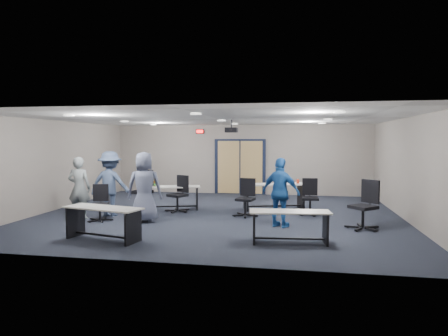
% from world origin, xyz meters
% --- Properties ---
extents(floor, '(10.00, 10.00, 0.00)m').
position_xyz_m(floor, '(0.00, 0.00, 0.00)').
color(floor, black).
rests_on(floor, ground).
extents(back_wall, '(10.00, 0.04, 2.70)m').
position_xyz_m(back_wall, '(0.00, 4.50, 1.35)').
color(back_wall, gray).
rests_on(back_wall, floor).
extents(front_wall, '(10.00, 0.04, 2.70)m').
position_xyz_m(front_wall, '(0.00, -4.50, 1.35)').
color(front_wall, gray).
rests_on(front_wall, floor).
extents(left_wall, '(0.04, 9.00, 2.70)m').
position_xyz_m(left_wall, '(-5.00, 0.00, 1.35)').
color(left_wall, gray).
rests_on(left_wall, floor).
extents(right_wall, '(0.04, 9.00, 2.70)m').
position_xyz_m(right_wall, '(5.00, 0.00, 1.35)').
color(right_wall, gray).
rests_on(right_wall, floor).
extents(ceiling, '(10.00, 9.00, 0.04)m').
position_xyz_m(ceiling, '(0.00, 0.00, 2.70)').
color(ceiling, silver).
rests_on(ceiling, back_wall).
extents(double_door, '(2.00, 0.07, 2.20)m').
position_xyz_m(double_door, '(0.00, 4.46, 1.05)').
color(double_door, black).
rests_on(double_door, back_wall).
extents(exit_sign, '(0.32, 0.07, 0.18)m').
position_xyz_m(exit_sign, '(-1.60, 4.44, 2.45)').
color(exit_sign, black).
rests_on(exit_sign, back_wall).
extents(ceiling_projector, '(0.35, 0.32, 0.37)m').
position_xyz_m(ceiling_projector, '(0.30, 0.50, 2.40)').
color(ceiling_projector, black).
rests_on(ceiling_projector, ceiling).
extents(ceiling_can_lights, '(6.24, 5.74, 0.02)m').
position_xyz_m(ceiling_can_lights, '(0.00, 0.25, 2.67)').
color(ceiling_can_lights, white).
rests_on(ceiling_can_lights, ceiling).
extents(table_front_left, '(1.81, 0.96, 0.70)m').
position_xyz_m(table_front_left, '(-1.84, -3.21, 0.48)').
color(table_front_left, beige).
rests_on(table_front_left, floor).
extents(table_front_right, '(1.68, 0.72, 0.66)m').
position_xyz_m(table_front_right, '(2.04, -2.78, 0.45)').
color(table_front_right, beige).
rests_on(table_front_right, floor).
extents(table_back_left, '(1.85, 1.04, 0.97)m').
position_xyz_m(table_back_left, '(-1.58, 0.59, 0.49)').
color(table_back_left, beige).
rests_on(table_back_left, floor).
extents(table_back_right, '(2.04, 1.20, 0.91)m').
position_xyz_m(table_back_right, '(1.50, 1.17, 0.54)').
color(table_back_right, beige).
rests_on(table_back_right, floor).
extents(chair_back_a, '(0.88, 0.88, 1.20)m').
position_xyz_m(chair_back_a, '(-2.43, 0.38, 0.60)').
color(chair_back_a, black).
rests_on(chair_back_a, floor).
extents(chair_back_b, '(0.91, 0.91, 1.07)m').
position_xyz_m(chair_back_b, '(-1.27, 0.26, 0.53)').
color(chair_back_b, black).
rests_on(chair_back_b, floor).
extents(chair_back_c, '(0.77, 0.77, 1.04)m').
position_xyz_m(chair_back_c, '(0.79, -0.10, 0.52)').
color(chair_back_c, black).
rests_on(chair_back_c, floor).
extents(chair_back_d, '(0.66, 0.66, 1.02)m').
position_xyz_m(chair_back_d, '(2.56, 0.43, 0.51)').
color(chair_back_d, black).
rests_on(chair_back_d, floor).
extents(chair_loose_left, '(0.76, 0.76, 0.95)m').
position_xyz_m(chair_loose_left, '(-2.85, -1.43, 0.47)').
color(chair_loose_left, black).
rests_on(chair_loose_left, floor).
extents(chair_loose_right, '(1.04, 1.04, 1.17)m').
position_xyz_m(chair_loose_right, '(3.72, -1.21, 0.58)').
color(chair_loose_right, black).
rests_on(chair_loose_right, floor).
extents(person_gray, '(0.65, 0.46, 1.67)m').
position_xyz_m(person_gray, '(-3.54, -1.22, 0.84)').
color(person_gray, gray).
rests_on(person_gray, floor).
extents(person_plaid, '(1.00, 0.78, 1.81)m').
position_xyz_m(person_plaid, '(-1.68, -1.28, 0.91)').
color(person_plaid, slate).
rests_on(person_plaid, floor).
extents(person_navy, '(1.07, 0.79, 1.69)m').
position_xyz_m(person_navy, '(1.79, -1.28, 0.84)').
color(person_navy, '#1C529D').
rests_on(person_navy, floor).
extents(person_back, '(1.16, 0.67, 1.80)m').
position_xyz_m(person_back, '(-2.92, -0.68, 0.90)').
color(person_back, '#405274').
rests_on(person_back, floor).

